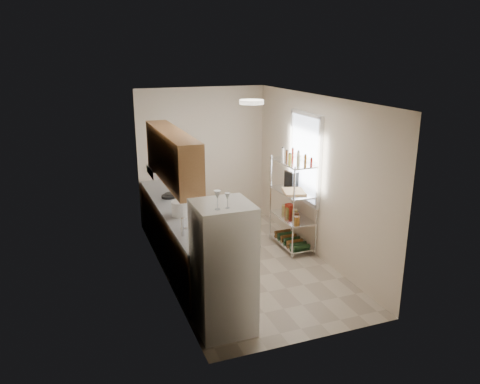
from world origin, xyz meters
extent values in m
cube|color=#B7A994|center=(0.00, 0.00, -0.01)|extent=(2.50, 4.40, 0.01)
cube|color=silver|center=(0.00, 0.00, 2.60)|extent=(2.50, 4.40, 0.01)
cube|color=beige|center=(0.00, 2.21, 1.30)|extent=(2.50, 0.01, 2.60)
cube|color=beige|center=(0.00, -2.21, 1.30)|extent=(2.50, 0.01, 2.60)
cube|color=beige|center=(-1.25, 0.00, 1.30)|extent=(0.01, 4.40, 2.60)
cube|color=beige|center=(1.25, 0.00, 1.30)|extent=(0.01, 4.40, 2.60)
cube|color=#B37D4C|center=(-0.92, 0.44, 0.43)|extent=(0.60, 3.48, 0.86)
cube|color=gray|center=(-0.90, 0.44, 0.88)|extent=(0.63, 3.51, 0.04)
cube|color=#B7BABC|center=(-0.94, -0.70, 0.88)|extent=(0.52, 0.44, 0.04)
cube|color=#B7BABC|center=(-0.64, 1.80, 0.46)|extent=(0.01, 0.55, 0.72)
cube|color=#B37D4C|center=(-1.05, 0.10, 1.81)|extent=(0.33, 2.20, 0.72)
cube|color=#B7BABC|center=(-1.00, 0.90, 1.39)|extent=(0.50, 0.60, 0.12)
cube|color=white|center=(1.23, 0.35, 1.55)|extent=(0.06, 1.00, 1.46)
cube|color=silver|center=(1.00, 0.30, 0.10)|extent=(0.45, 0.90, 0.02)
cube|color=silver|center=(1.00, 0.30, 0.55)|extent=(0.45, 0.90, 0.02)
cube|color=silver|center=(1.00, 0.30, 1.00)|extent=(0.45, 0.90, 0.02)
cube|color=silver|center=(1.00, 0.30, 1.50)|extent=(0.45, 0.90, 0.02)
cylinder|color=silver|center=(0.79, -0.14, 0.78)|extent=(0.02, 0.02, 1.55)
cylinder|color=silver|center=(0.79, 0.74, 0.78)|extent=(0.02, 0.02, 1.55)
cylinder|color=silver|center=(1.22, -0.14, 0.78)|extent=(0.02, 0.02, 1.55)
cylinder|color=silver|center=(1.22, 0.74, 0.78)|extent=(0.02, 0.02, 1.55)
cylinder|color=white|center=(0.00, -0.30, 2.57)|extent=(0.34, 0.34, 0.05)
cube|color=white|center=(-0.87, -1.60, 0.80)|extent=(0.66, 0.66, 1.60)
cylinder|color=silver|center=(-0.96, 0.09, 1.01)|extent=(0.27, 0.27, 0.22)
cylinder|color=black|center=(-0.94, 1.02, 0.92)|extent=(0.28, 0.28, 0.04)
cylinder|color=black|center=(-0.88, 1.08, 0.92)|extent=(0.27, 0.27, 0.05)
cube|color=tan|center=(0.98, 0.22, 1.03)|extent=(0.44, 0.51, 0.03)
cube|color=black|center=(1.13, 0.63, 1.14)|extent=(0.19, 0.25, 0.26)
cube|color=maroon|center=(1.03, 0.47, 0.64)|extent=(0.12, 0.16, 0.16)
camera|label=1|loc=(-2.45, -6.33, 3.26)|focal=35.00mm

